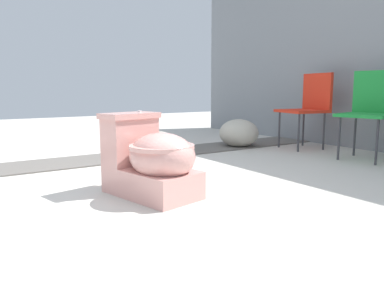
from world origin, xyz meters
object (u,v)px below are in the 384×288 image
at_px(toilet, 152,161).
at_px(folding_chair_middle, 372,105).
at_px(boulder_far, 158,143).
at_px(folding_chair_left, 309,103).
at_px(boulder_near, 239,133).

distance_m(toilet, folding_chair_middle, 2.32).
bearing_deg(folding_chair_middle, toilet, -10.21).
height_order(folding_chair_middle, boulder_far, folding_chair_middle).
height_order(toilet, boulder_far, toilet).
distance_m(folding_chair_left, boulder_far, 1.75).
relative_size(folding_chair_middle, boulder_far, 2.21).
bearing_deg(boulder_far, boulder_near, 86.15).
xyz_separation_m(boulder_near, boulder_far, (-0.07, -1.02, -0.04)).
distance_m(toilet, boulder_near, 2.16).
xyz_separation_m(folding_chair_left, boulder_near, (-0.50, -0.59, -0.35)).
bearing_deg(toilet, folding_chair_middle, 77.07).
xyz_separation_m(toilet, boulder_near, (-1.25, 1.76, -0.06)).
relative_size(folding_chair_left, boulder_far, 2.21).
height_order(folding_chair_left, boulder_far, folding_chair_left).
bearing_deg(boulder_far, folding_chair_left, 70.57).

